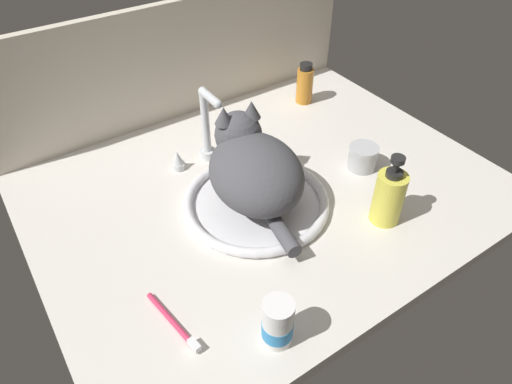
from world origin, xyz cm
name	(u,v)px	position (x,y,z in cm)	size (l,w,h in cm)	color
countertop	(268,194)	(0.00, 0.00, 1.50)	(106.58, 81.95, 3.00)	silver
backsplash_wall	(181,66)	(0.00, 42.18, 17.52)	(106.58, 2.40, 35.03)	beige
sink_basin	(256,202)	(-5.61, -3.10, 3.98)	(33.30, 33.30, 2.26)	white
faucet	(207,133)	(-5.61, 18.32, 10.74)	(20.09, 9.99, 20.09)	silver
cat	(252,166)	(-5.24, -1.12, 12.95)	(24.04, 35.01, 18.70)	#4C4C51
amber_bottle	(305,84)	(32.44, 27.43, 8.78)	(4.91, 4.91, 12.28)	#C67A23
soap_pump_bottle	(389,197)	(15.34, -22.48, 9.52)	(6.50, 6.50, 16.96)	#E5DB4C
pill_bottle	(278,324)	(-21.68, -33.35, 7.61)	(5.50, 5.50, 9.93)	white
metal_jar	(363,157)	(24.18, -6.18, 6.08)	(7.25, 7.25, 6.13)	#B2B5BA
toothbrush	(174,323)	(-35.15, -21.00, 3.63)	(3.26, 15.64, 1.70)	#D83359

